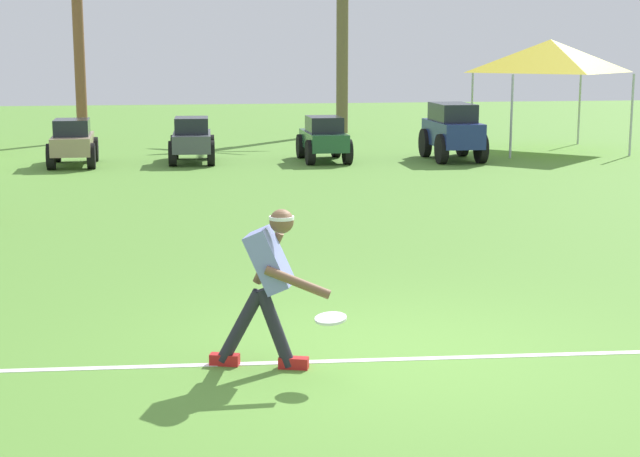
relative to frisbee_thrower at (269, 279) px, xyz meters
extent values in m
plane|color=#568C33|center=(1.08, 0.28, -0.80)|extent=(80.00, 80.00, 0.00)
cube|color=white|center=(1.08, 0.04, -0.79)|extent=(18.22, 1.29, 0.01)
cylinder|color=#23232D|center=(0.05, -0.02, -0.44)|extent=(0.37, 0.22, 0.72)
cube|color=red|center=(0.21, -0.07, -0.75)|extent=(0.28, 0.17, 0.10)
cylinder|color=#23232D|center=(-0.24, 0.08, -0.44)|extent=(0.45, 0.24, 0.69)
cube|color=red|center=(-0.39, 0.12, -0.75)|extent=(0.28, 0.17, 0.10)
cube|color=#7A84C6|center=(0.01, 0.00, 0.17)|extent=(0.49, 0.45, 0.57)
sphere|color=brown|center=(0.11, -0.04, 0.51)|extent=(0.26, 0.26, 0.21)
cylinder|color=white|center=(0.11, -0.04, 0.54)|extent=(0.27, 0.27, 0.03)
cylinder|color=brown|center=(0.22, -0.26, 0.02)|extent=(0.57, 0.25, 0.27)
cylinder|color=brown|center=(0.02, 0.20, 0.14)|extent=(0.29, 0.16, 0.49)
cylinder|color=white|center=(0.48, -0.36, -0.27)|extent=(0.39, 0.39, 0.06)
cube|color=#998466|center=(-2.98, 15.56, -0.29)|extent=(0.94, 2.22, 0.42)
cube|color=#1E232B|center=(-2.98, 15.46, 0.11)|extent=(0.81, 1.11, 0.38)
cylinder|color=black|center=(-3.44, 16.32, -0.50)|extent=(0.19, 0.60, 0.60)
cylinder|color=black|center=(-2.54, 16.34, -0.50)|extent=(0.19, 0.60, 0.60)
cylinder|color=black|center=(-3.41, 14.78, -0.50)|extent=(0.19, 0.60, 0.60)
cylinder|color=black|center=(-2.51, 14.80, -0.50)|extent=(0.19, 0.60, 0.60)
cube|color=#474C51|center=(-0.17, 15.77, -0.29)|extent=(1.00, 2.24, 0.42)
cube|color=#1E232B|center=(-0.18, 15.67, 0.11)|extent=(0.84, 1.14, 0.38)
cylinder|color=black|center=(-0.59, 16.56, -0.50)|extent=(0.21, 0.61, 0.60)
cylinder|color=black|center=(0.31, 16.52, -0.50)|extent=(0.21, 0.61, 0.60)
cylinder|color=black|center=(-0.66, 15.02, -0.50)|extent=(0.21, 0.61, 0.60)
cylinder|color=black|center=(0.24, 14.98, -0.50)|extent=(0.21, 0.61, 0.60)
cube|color=#235133|center=(3.03, 15.53, -0.29)|extent=(0.91, 2.21, 0.42)
cube|color=#1E232B|center=(3.03, 15.43, 0.11)|extent=(0.80, 1.10, 0.38)
cylinder|color=black|center=(2.57, 16.29, -0.50)|extent=(0.18, 0.60, 0.60)
cylinder|color=black|center=(3.47, 16.30, -0.50)|extent=(0.18, 0.60, 0.60)
cylinder|color=black|center=(2.58, 14.75, -0.50)|extent=(0.18, 0.60, 0.60)
cylinder|color=black|center=(3.48, 14.76, -0.50)|extent=(0.18, 0.60, 0.60)
cube|color=navy|center=(6.22, 15.23, -0.14)|extent=(1.00, 2.36, 0.60)
cube|color=#1E232B|center=(6.22, 15.28, 0.38)|extent=(0.88, 1.56, 0.44)
cylinder|color=black|center=(5.74, 16.01, -0.44)|extent=(0.19, 0.72, 0.72)
cylinder|color=black|center=(6.72, 16.00, -0.44)|extent=(0.19, 0.72, 0.72)
cylinder|color=black|center=(5.73, 14.45, -0.44)|extent=(0.19, 0.72, 0.72)
cylinder|color=black|center=(6.71, 14.45, -0.44)|extent=(0.19, 0.72, 0.72)
cylinder|color=brown|center=(-3.22, 21.68, 2.07)|extent=(0.32, 0.32, 5.72)
cylinder|color=brown|center=(4.91, 23.29, 2.57)|extent=(0.38, 0.38, 6.72)
cylinder|color=#B2B5BA|center=(11.00, 18.59, 0.25)|extent=(0.06, 0.06, 2.10)
cylinder|color=#B2B5BA|center=(7.79, 18.59, 0.25)|extent=(0.06, 0.06, 2.10)
cylinder|color=#B2B5BA|center=(11.00, 15.38, 0.25)|extent=(0.06, 0.06, 2.10)
cylinder|color=#B2B5BA|center=(7.79, 15.38, 0.25)|extent=(0.06, 0.06, 2.10)
pyramid|color=yellow|center=(9.40, 16.99, 1.74)|extent=(3.38, 3.38, 0.87)
camera|label=1|loc=(-0.87, -8.21, 1.98)|focal=55.00mm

